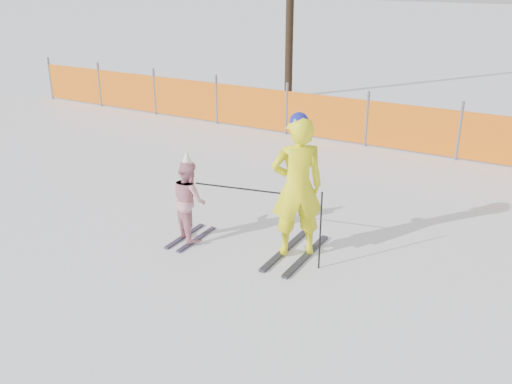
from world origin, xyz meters
TOP-DOWN VIEW (x-y plane):
  - ground at (0.00, 0.00)m, footprint 120.00×120.00m
  - adult at (0.44, 0.87)m, footprint 0.86×1.38m
  - child at (-1.16, 0.55)m, footprint 0.73×0.93m
  - ski_poles at (0.20, 0.69)m, footprint 1.94×0.29m
  - safety_fence at (-2.69, 6.34)m, footprint 15.66×0.06m
  - tree_trunks at (1.62, 9.79)m, footprint 10.66×2.74m

SIDE VIEW (x-z plane):
  - ground at x=0.00m, z-range 0.00..0.00m
  - safety_fence at x=-2.69m, z-range -0.07..1.18m
  - child at x=-1.16m, z-range -0.06..1.33m
  - ski_poles at x=0.20m, z-range 0.19..1.31m
  - adult at x=0.44m, z-range 0.00..2.07m
  - tree_trunks at x=1.62m, z-range -0.18..6.21m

